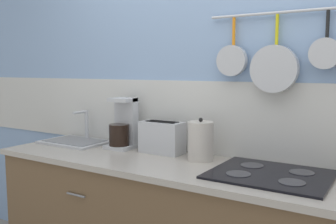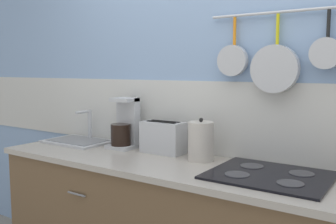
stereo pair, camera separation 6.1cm
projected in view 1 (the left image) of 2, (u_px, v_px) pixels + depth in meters
wall_back at (230, 97)px, 2.27m from camera, size 7.20×0.15×2.60m
countertop at (203, 171)px, 2.03m from camera, size 2.73×0.60×0.03m
sink_basin at (76, 140)px, 2.71m from camera, size 0.46×0.33×0.23m
coffee_maker at (123, 128)px, 2.52m from camera, size 0.18×0.18×0.34m
toaster at (162, 137)px, 2.37m from camera, size 0.29×0.14×0.20m
kettle at (201, 141)px, 2.18m from camera, size 0.15×0.15×0.25m
cooktop at (270, 174)px, 1.87m from camera, size 0.58×0.49×0.01m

